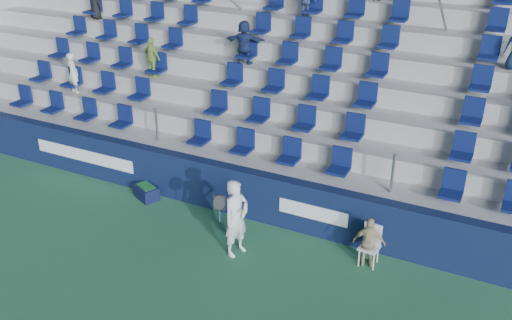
{
  "coord_description": "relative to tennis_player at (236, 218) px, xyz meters",
  "views": [
    {
      "loc": [
        5.19,
        -7.17,
        7.08
      ],
      "look_at": [
        0.2,
        2.8,
        1.7
      ],
      "focal_mm": 40.0,
      "sensor_mm": 36.0,
      "label": 1
    }
  ],
  "objects": [
    {
      "name": "grandstand",
      "position": [
        -0.29,
        6.55,
        1.28
      ],
      "size": [
        24.0,
        8.17,
        6.63
      ],
      "color": "#A6A6A1",
      "rests_on": "ground"
    },
    {
      "name": "line_judge_chair",
      "position": [
        2.62,
        0.95,
        -0.36
      ],
      "size": [
        0.42,
        0.43,
        0.88
      ],
      "color": "white",
      "rests_on": "ground"
    },
    {
      "name": "tennis_player",
      "position": [
        0.0,
        0.0,
        0.0
      ],
      "size": [
        0.69,
        0.72,
        1.71
      ],
      "color": "silver",
      "rests_on": "ground"
    },
    {
      "name": "line_judge",
      "position": [
        2.62,
        0.81,
        -0.3
      ],
      "size": [
        0.69,
        0.39,
        1.12
      ],
      "primitive_type": "imported",
      "rotation": [
        0.0,
        0.0,
        3.33
      ],
      "color": "tan",
      "rests_on": "ground"
    },
    {
      "name": "ball_bin",
      "position": [
        -3.13,
        1.06,
        -0.67
      ],
      "size": [
        0.74,
        0.64,
        0.35
      ],
      "color": "#0E1334",
      "rests_on": "ground"
    },
    {
      "name": "ground",
      "position": [
        -0.29,
        -1.69,
        -0.86
      ],
      "size": [
        70.0,
        70.0,
        0.0
      ],
      "primitive_type": "plane",
      "color": "#2C6842",
      "rests_on": "ground"
    },
    {
      "name": "sponsor_wall",
      "position": [
        -0.29,
        1.45,
        -0.26
      ],
      "size": [
        24.0,
        0.32,
        1.2
      ],
      "color": "#101B3D",
      "rests_on": "ground"
    }
  ]
}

